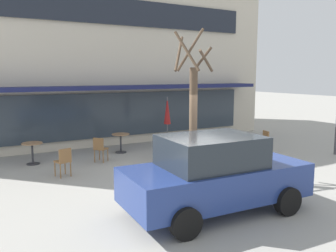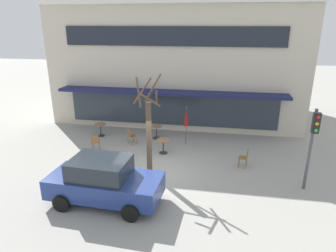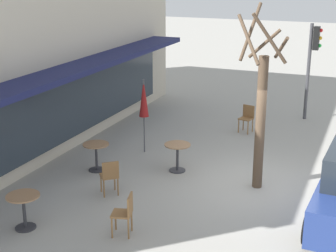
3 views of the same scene
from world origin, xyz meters
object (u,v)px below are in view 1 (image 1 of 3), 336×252
cafe_table_by_tree (163,147)px  parked_sedan (215,174)px  cafe_table_streetside (121,140)px  cafe_chair_0 (263,140)px  cafe_table_near_wall (32,150)px  cafe_chair_1 (100,148)px  street_tree (193,112)px  patio_umbrella_green_folded (167,111)px  cafe_chair_2 (64,160)px

cafe_table_by_tree → parked_sedan: parked_sedan is taller
cafe_table_streetside → cafe_table_by_tree: 2.17m
cafe_chair_0 → parked_sedan: parked_sedan is taller
cafe_table_streetside → parked_sedan: 6.82m
cafe_table_near_wall → cafe_chair_1: (2.13, -0.87, 0.01)m
street_tree → cafe_chair_1: bearing=120.1°
cafe_table_near_wall → street_tree: size_ratio=0.17×
patio_umbrella_green_folded → cafe_chair_1: patio_umbrella_green_folded is taller
patio_umbrella_green_folded → cafe_chair_2: bearing=-159.7°
cafe_table_streetside → cafe_chair_1: (-1.24, -1.08, 0.01)m
cafe_chair_0 → cafe_chair_1: size_ratio=1.00×
cafe_table_streetside → cafe_chair_0: (4.84, -2.91, 0.01)m
cafe_table_near_wall → cafe_chair_1: size_ratio=0.85×
cafe_table_streetside → cafe_table_by_tree: same height
patio_umbrella_green_folded → cafe_chair_0: (3.04, -2.33, -1.10)m
cafe_table_streetside → parked_sedan: size_ratio=0.18×
cafe_table_streetside → cafe_table_near_wall: bearing=-176.5°
parked_sedan → street_tree: bearing=66.2°
cafe_chair_1 → cafe_chair_2: same height
cafe_table_near_wall → parked_sedan: parked_sedan is taller
cafe_table_streetside → cafe_chair_1: 1.64m
cafe_chair_0 → parked_sedan: (-5.38, -3.87, 0.35)m
cafe_table_near_wall → cafe_chair_1: 2.30m
cafe_table_near_wall → patio_umbrella_green_folded: size_ratio=0.35×
cafe_chair_2 → cafe_chair_0: bearing=-4.7°
cafe_table_near_wall → cafe_chair_2: bearing=-74.9°
cafe_table_streetside → cafe_chair_1: bearing=-138.9°
cafe_table_streetside → cafe_chair_0: size_ratio=0.85×
cafe_chair_1 → cafe_table_by_tree: bearing=-24.9°
parked_sedan → cafe_chair_0: bearing=35.7°
cafe_table_by_tree → parked_sedan: size_ratio=0.18×
patio_umbrella_green_folded → cafe_chair_2: size_ratio=2.47×
patio_umbrella_green_folded → cafe_table_near_wall: bearing=175.8°
cafe_table_near_wall → cafe_chair_0: (8.20, -2.71, 0.01)m
cafe_chair_1 → parked_sedan: 5.76m
cafe_table_streetside → parked_sedan: parked_sedan is taller
cafe_chair_0 → street_tree: (-4.25, -1.31, 1.47)m
cafe_table_near_wall → street_tree: 5.83m
cafe_table_near_wall → cafe_table_streetside: bearing=3.5°
cafe_table_near_wall → street_tree: street_tree is taller
cafe_table_streetside → patio_umbrella_green_folded: bearing=-18.0°
cafe_chair_0 → street_tree: street_tree is taller
parked_sedan → street_tree: (1.13, 2.56, 1.12)m
cafe_table_near_wall → parked_sedan: bearing=-66.8°
cafe_table_near_wall → parked_sedan: (2.82, -6.58, 0.36)m
cafe_chair_0 → cafe_chair_2: 7.67m
patio_umbrella_green_folded → cafe_chair_1: 3.27m
cafe_chair_0 → cafe_table_streetside: bearing=148.9°
cafe_table_streetside → cafe_chair_2: (-2.80, -2.29, 0.01)m
cafe_table_near_wall → cafe_table_by_tree: size_ratio=1.00×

